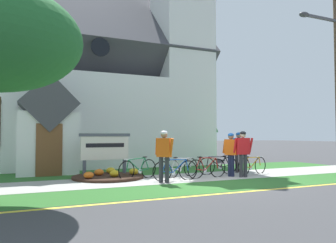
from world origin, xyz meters
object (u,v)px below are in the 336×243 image
bicycle_red (181,167)px  cyclist_in_yellow_jersey (239,149)px  bicycle_green (175,170)px  bicycle_silver (252,165)px  roadside_conifer (188,91)px  utility_pole (336,57)px  church_sign (105,148)px  bicycle_blue (207,168)px  bicycle_yellow (138,169)px  cyclist_in_green_jersey (231,151)px  cyclist_in_red_jersey (243,150)px  cyclist_in_orange_jersey (164,152)px  bicycle_orange (218,165)px

bicycle_red → cyclist_in_yellow_jersey: bearing=6.2°
bicycle_green → bicycle_silver: bearing=5.9°
cyclist_in_yellow_jersey → roadside_conifer: roadside_conifer is taller
bicycle_green → utility_pole: 8.06m
church_sign → bicycle_red: 3.11m
bicycle_blue → bicycle_yellow: bearing=163.5°
cyclist_in_green_jersey → church_sign: bearing=156.0°
bicycle_yellow → cyclist_in_green_jersey: cyclist_in_green_jersey is taller
church_sign → bicycle_green: (2.06, -2.15, -0.75)m
church_sign → bicycle_silver: 6.11m
cyclist_in_green_jersey → utility_pole: 5.78m
church_sign → cyclist_in_yellow_jersey: size_ratio=1.16×
cyclist_in_red_jersey → utility_pole: bearing=-17.7°
cyclist_in_yellow_jersey → cyclist_in_orange_jersey: cyclist_in_orange_jersey is taller
church_sign → utility_pole: 10.04m
bicycle_yellow → utility_pole: 9.16m
cyclist_in_yellow_jersey → cyclist_in_orange_jersey: size_ratio=0.98×
bicycle_orange → cyclist_in_orange_jersey: size_ratio=0.99×
bicycle_silver → church_sign: bearing=163.1°
bicycle_red → utility_pole: bearing=-20.8°
bicycle_blue → cyclist_in_red_jersey: bearing=-17.4°
bicycle_blue → cyclist_in_yellow_jersey: cyclist_in_yellow_jersey is taller
church_sign → cyclist_in_yellow_jersey: bearing=-10.2°
bicycle_red → cyclist_in_red_jersey: 2.50m
bicycle_orange → bicycle_red: size_ratio=1.05×
bicycle_yellow → roadside_conifer: roadside_conifer is taller
church_sign → bicycle_green: size_ratio=1.18×
bicycle_blue → cyclist_in_yellow_jersey: 2.48m
cyclist_in_yellow_jersey → cyclist_in_green_jersey: size_ratio=1.02×
bicycle_blue → bicycle_green: (-1.43, -0.18, -0.00)m
cyclist_in_yellow_jersey → cyclist_in_green_jersey: (-1.12, -1.01, -0.03)m
roadside_conifer → bicycle_yellow: bearing=-127.5°
bicycle_orange → cyclist_in_yellow_jersey: size_ratio=1.01×
bicycle_blue → utility_pole: utility_pole is taller
bicycle_yellow → bicycle_green: bearing=-40.4°
bicycle_red → bicycle_orange: bearing=6.0°
bicycle_green → bicycle_red: 1.03m
bicycle_green → cyclist_in_red_jersey: size_ratio=0.97×
cyclist_in_orange_jersey → utility_pole: 8.15m
bicycle_blue → utility_pole: bearing=-17.6°
church_sign → bicycle_yellow: church_sign is taller
bicycle_silver → roadside_conifer: size_ratio=0.23×
bicycle_green → bicycle_silver: size_ratio=0.99×
bicycle_silver → cyclist_in_yellow_jersey: bearing=99.8°
cyclist_in_red_jersey → utility_pole: utility_pole is taller
bicycle_orange → cyclist_in_green_jersey: size_ratio=1.03×
bicycle_orange → utility_pole: 6.52m
bicycle_orange → cyclist_in_red_jersey: cyclist_in_red_jersey is taller
cyclist_in_orange_jersey → utility_pole: bearing=-8.8°
bicycle_red → cyclist_in_orange_jersey: bearing=-137.0°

